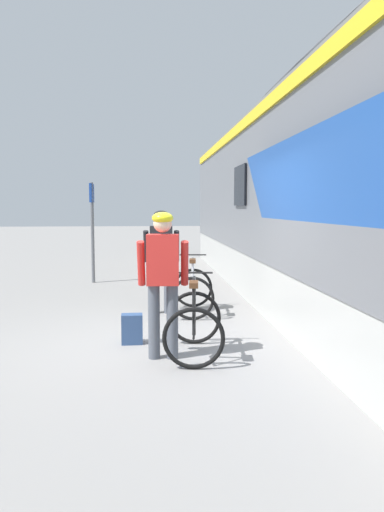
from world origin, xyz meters
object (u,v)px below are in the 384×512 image
object	(u,v)px
cyclist_near_in_red	(163,272)
cyclist_far_in_dark	(161,252)
bicycle_far_silver	(193,290)
platform_sign_post	(92,215)
backpack_on_platform	(132,329)
bicycle_near_black	(194,324)

from	to	relation	value
cyclist_near_in_red	cyclist_far_in_dark	bearing A→B (deg)	88.73
bicycle_far_silver	platform_sign_post	xyz separation A→B (m)	(-2.08, 3.59, 1.22)
backpack_on_platform	bicycle_far_silver	bearing A→B (deg)	59.80
bicycle_near_black	cyclist_near_in_red	bearing A→B (deg)	-170.53
platform_sign_post	bicycle_far_silver	bearing A→B (deg)	-59.99
bicycle_near_black	backpack_on_platform	world-z (taller)	bicycle_near_black
bicycle_far_silver	platform_sign_post	size ratio (longest dim) A/B	0.47
cyclist_far_in_dark	platform_sign_post	size ratio (longest dim) A/B	0.73
cyclist_far_in_dark	bicycle_near_black	xyz separation A→B (m)	(0.32, -2.43, -0.65)
bicycle_far_silver	cyclist_near_in_red	bearing A→B (deg)	-103.60
cyclist_near_in_red	platform_sign_post	distance (m)	6.22
cyclist_far_in_dark	platform_sign_post	bearing A→B (deg)	113.74
cyclist_far_in_dark	bicycle_near_black	distance (m)	2.54
bicycle_far_silver	backpack_on_platform	bearing A→B (deg)	-119.09
cyclist_near_in_red	bicycle_near_black	world-z (taller)	cyclist_near_in_red
bicycle_near_black	bicycle_far_silver	world-z (taller)	same
bicycle_near_black	cyclist_far_in_dark	bearing A→B (deg)	97.56
cyclist_far_in_dark	bicycle_far_silver	xyz separation A→B (m)	(0.53, -0.08, -0.65)
cyclist_far_in_dark	platform_sign_post	distance (m)	3.88
backpack_on_platform	cyclist_far_in_dark	bearing A→B (deg)	75.14
bicycle_far_silver	platform_sign_post	bearing A→B (deg)	120.01
platform_sign_post	bicycle_near_black	bearing A→B (deg)	-72.56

